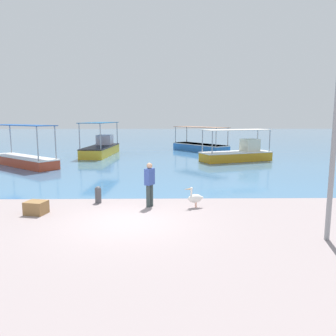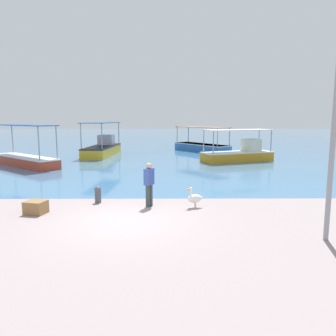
% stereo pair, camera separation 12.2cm
% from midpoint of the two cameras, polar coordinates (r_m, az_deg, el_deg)
% --- Properties ---
extents(ground, '(120.00, 120.00, 0.00)m').
position_cam_midpoint_polar(ground, '(11.00, -7.58, -9.13)').
color(ground, gray).
extents(harbor_water, '(110.00, 90.00, 0.00)m').
position_cam_midpoint_polar(harbor_water, '(58.51, -2.16, 5.40)').
color(harbor_water, teal).
rests_on(harbor_water, ground).
extents(fishing_boat_far_left, '(6.17, 5.58, 2.89)m').
position_cam_midpoint_polar(fishing_boat_far_left, '(25.20, -23.95, 1.54)').
color(fishing_boat_far_left, '#BA4027').
rests_on(fishing_boat_far_left, harbor_water).
extents(fishing_boat_near_left, '(2.52, 7.13, 2.97)m').
position_cam_midpoint_polar(fishing_boat_near_left, '(30.47, -11.67, 3.48)').
color(fishing_boat_near_left, gold).
rests_on(fishing_boat_near_left, harbor_water).
extents(fishing_boat_near_right, '(5.40, 6.65, 2.46)m').
position_cam_midpoint_polar(fishing_boat_near_right, '(33.76, 5.48, 3.85)').
color(fishing_boat_near_right, '#2A6CBB').
rests_on(fishing_boat_near_right, harbor_water).
extents(fishing_boat_far_right, '(5.96, 3.71, 2.47)m').
position_cam_midpoint_polar(fishing_boat_far_right, '(26.37, 11.93, 2.57)').
color(fishing_boat_far_right, orange).
rests_on(fishing_boat_far_right, harbor_water).
extents(pelican, '(0.79, 0.43, 0.80)m').
position_cam_midpoint_polar(pelican, '(12.40, 4.46, -5.21)').
color(pelican, '#E0997A').
rests_on(pelican, ground).
extents(lamp_post, '(0.28, 0.28, 5.94)m').
position_cam_midpoint_polar(lamp_post, '(9.76, 26.87, 7.65)').
color(lamp_post, gray).
rests_on(lamp_post, ground).
extents(mooring_bollard, '(0.26, 0.26, 0.67)m').
position_cam_midpoint_polar(mooring_bollard, '(13.36, -12.33, -4.45)').
color(mooring_bollard, '#47474C').
rests_on(mooring_bollard, ground).
extents(fisherman_standing, '(0.40, 0.46, 1.69)m').
position_cam_midpoint_polar(fisherman_standing, '(12.43, -3.51, -2.66)').
color(fisherman_standing, '#344040').
rests_on(fisherman_standing, ground).
extents(cargo_crate, '(0.80, 0.72, 0.46)m').
position_cam_midpoint_polar(cargo_crate, '(12.52, -22.24, -6.41)').
color(cargo_crate, olive).
rests_on(cargo_crate, ground).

